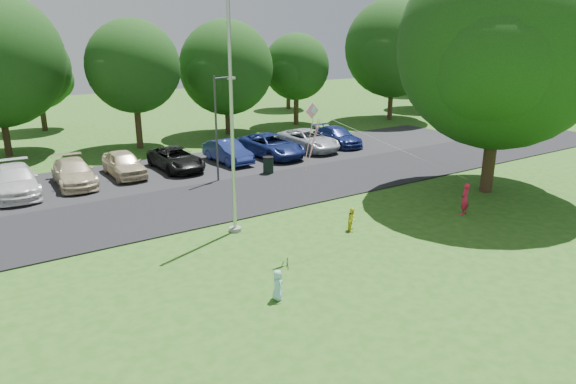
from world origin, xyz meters
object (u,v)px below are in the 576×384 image
flagpole (232,130)px  child_blue (278,285)px  child_yellow (352,219)px  kite (319,126)px  woman (465,199)px  trash_can (268,165)px  street_lamp (219,119)px  big_tree (503,51)px

flagpole → child_blue: flagpole is taller
child_yellow → kite: 4.76m
woman → kite: kite is taller
child_blue → trash_can: bearing=-25.6°
child_yellow → child_blue: bearing=-177.6°
street_lamp → kite: size_ratio=0.69×
woman → kite: (-7.65, 0.66, 3.89)m
woman → child_yellow: size_ratio=1.51×
flagpole → child_blue: 6.98m
flagpole → street_lamp: flagpole is taller
flagpole → big_tree: (13.20, -2.24, 2.76)m
child_blue → kite: (3.37, 2.55, 4.13)m
woman → kite: 8.60m
flagpole → street_lamp: bearing=67.8°
street_lamp → flagpole: bearing=-132.5°
woman → child_blue: bearing=-8.4°
child_yellow → big_tree: bearing=-25.2°
trash_can → kite: 11.56m
child_yellow → kite: kite is taller
child_yellow → child_blue: child_blue is taller
kite → child_blue: bearing=-144.8°
flagpole → big_tree: bearing=-9.6°
trash_can → child_yellow: 9.56m
trash_can → child_blue: 14.59m
street_lamp → child_blue: bearing=-129.5°
child_blue → kite: bearing=-48.2°
big_tree → child_yellow: big_tree is taller
child_blue → street_lamp: bearing=-14.6°
street_lamp → trash_can: (2.87, -0.27, -2.88)m
woman → child_blue: woman is taller
street_lamp → big_tree: big_tree is taller
trash_can → kite: size_ratio=0.12×
flagpole → child_yellow: 6.04m
flagpole → kite: flagpole is taller
big_tree → child_blue: size_ratio=12.57×
big_tree → child_blue: bearing=-166.8°
flagpole → trash_can: bearing=49.9°
flagpole → kite: bearing=-60.3°
flagpole → woman: size_ratio=6.93×
street_lamp → child_yellow: size_ratio=5.91×
kite → child_yellow: bearing=13.7°
child_yellow → trash_can: bearing=52.6°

